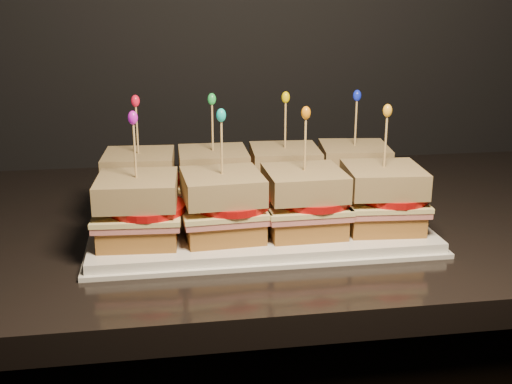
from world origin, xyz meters
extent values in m
cube|color=black|center=(-0.15, 1.69, 0.92)|extent=(2.48, 0.65, 0.04)
cube|color=white|center=(-0.35, 1.62, 0.95)|extent=(0.45, 0.28, 0.02)
cube|color=white|center=(-0.35, 1.62, 0.95)|extent=(0.46, 0.29, 0.01)
cube|color=brown|center=(-0.51, 1.68, 0.97)|extent=(0.10, 0.10, 0.03)
cube|color=#C15F5B|center=(-0.51, 1.68, 0.99)|extent=(0.11, 0.11, 0.01)
cube|color=#EADC8D|center=(-0.51, 1.68, 1.00)|extent=(0.11, 0.11, 0.01)
cylinder|color=#AE0E0D|center=(-0.50, 1.68, 1.01)|extent=(0.10, 0.10, 0.01)
cube|color=#502E0B|center=(-0.51, 1.68, 1.03)|extent=(0.10, 0.10, 0.03)
cylinder|color=tan|center=(-0.51, 1.68, 1.07)|extent=(0.00, 0.00, 0.09)
ellipsoid|color=red|center=(-0.51, 1.68, 1.12)|extent=(0.01, 0.01, 0.02)
cube|color=brown|center=(-0.40, 1.68, 0.97)|extent=(0.10, 0.10, 0.03)
cube|color=#C15F5B|center=(-0.40, 1.68, 0.99)|extent=(0.11, 0.10, 0.01)
cube|color=#EADC8D|center=(-0.40, 1.68, 1.00)|extent=(0.11, 0.11, 0.01)
cylinder|color=#AE0E0D|center=(-0.39, 1.68, 1.01)|extent=(0.10, 0.10, 0.01)
cube|color=#502E0B|center=(-0.40, 1.68, 1.03)|extent=(0.10, 0.10, 0.03)
cylinder|color=tan|center=(-0.40, 1.68, 1.07)|extent=(0.00, 0.00, 0.09)
ellipsoid|color=green|center=(-0.40, 1.68, 1.12)|extent=(0.01, 0.01, 0.02)
cube|color=brown|center=(-0.29, 1.68, 0.97)|extent=(0.10, 0.10, 0.03)
cube|color=#C15F5B|center=(-0.29, 1.68, 0.99)|extent=(0.11, 0.11, 0.01)
cube|color=#EADC8D|center=(-0.29, 1.68, 1.00)|extent=(0.11, 0.11, 0.01)
cylinder|color=#AE0E0D|center=(-0.28, 1.68, 1.01)|extent=(0.10, 0.10, 0.01)
cube|color=#502E0B|center=(-0.29, 1.68, 1.03)|extent=(0.10, 0.10, 0.03)
cylinder|color=tan|center=(-0.29, 1.68, 1.07)|extent=(0.00, 0.00, 0.09)
ellipsoid|color=#E7CC00|center=(-0.29, 1.68, 1.12)|extent=(0.01, 0.01, 0.02)
cube|color=brown|center=(-0.19, 1.68, 0.97)|extent=(0.11, 0.11, 0.03)
cube|color=#C15F5B|center=(-0.19, 1.68, 0.99)|extent=(0.12, 0.12, 0.01)
cube|color=#EADC8D|center=(-0.19, 1.68, 1.00)|extent=(0.12, 0.12, 0.01)
cylinder|color=#AE0E0D|center=(-0.17, 1.68, 1.01)|extent=(0.10, 0.10, 0.01)
cube|color=#502E0B|center=(-0.19, 1.68, 1.03)|extent=(0.11, 0.11, 0.03)
cylinder|color=tan|center=(-0.19, 1.68, 1.07)|extent=(0.00, 0.00, 0.09)
ellipsoid|color=#1224D6|center=(-0.19, 1.68, 1.12)|extent=(0.01, 0.01, 0.02)
cube|color=brown|center=(-0.51, 1.55, 0.97)|extent=(0.10, 0.10, 0.03)
cube|color=#C15F5B|center=(-0.51, 1.55, 0.99)|extent=(0.11, 0.11, 0.01)
cube|color=#EADC8D|center=(-0.51, 1.55, 1.00)|extent=(0.11, 0.11, 0.01)
cylinder|color=#AE0E0D|center=(-0.50, 1.55, 1.01)|extent=(0.10, 0.10, 0.01)
cube|color=#502E0B|center=(-0.51, 1.55, 1.03)|extent=(0.10, 0.10, 0.03)
cylinder|color=tan|center=(-0.51, 1.55, 1.07)|extent=(0.00, 0.00, 0.09)
ellipsoid|color=#C714CB|center=(-0.51, 1.55, 1.12)|extent=(0.01, 0.01, 0.02)
cube|color=brown|center=(-0.40, 1.55, 0.97)|extent=(0.10, 0.10, 0.03)
cube|color=#C15F5B|center=(-0.40, 1.55, 0.99)|extent=(0.11, 0.11, 0.01)
cube|color=#EADC8D|center=(-0.40, 1.55, 1.00)|extent=(0.11, 0.11, 0.01)
cylinder|color=#AE0E0D|center=(-0.39, 1.55, 1.01)|extent=(0.10, 0.10, 0.01)
cube|color=#502E0B|center=(-0.40, 1.55, 1.03)|extent=(0.10, 0.10, 0.03)
cylinder|color=tan|center=(-0.40, 1.55, 1.07)|extent=(0.00, 0.00, 0.09)
ellipsoid|color=#11C1B1|center=(-0.40, 1.55, 1.12)|extent=(0.01, 0.01, 0.02)
cube|color=brown|center=(-0.29, 1.55, 0.97)|extent=(0.10, 0.10, 0.03)
cube|color=#C15F5B|center=(-0.29, 1.55, 0.99)|extent=(0.11, 0.10, 0.01)
cube|color=#EADC8D|center=(-0.29, 1.55, 1.00)|extent=(0.11, 0.11, 0.01)
cylinder|color=#AE0E0D|center=(-0.28, 1.55, 1.01)|extent=(0.10, 0.10, 0.01)
cube|color=#502E0B|center=(-0.29, 1.55, 1.03)|extent=(0.10, 0.10, 0.03)
cylinder|color=tan|center=(-0.29, 1.55, 1.07)|extent=(0.00, 0.00, 0.09)
ellipsoid|color=orange|center=(-0.29, 1.55, 1.12)|extent=(0.01, 0.01, 0.02)
cube|color=brown|center=(-0.19, 1.55, 0.97)|extent=(0.10, 0.10, 0.03)
cube|color=#C15F5B|center=(-0.19, 1.55, 0.99)|extent=(0.11, 0.11, 0.01)
cube|color=#EADC8D|center=(-0.19, 1.55, 1.00)|extent=(0.12, 0.11, 0.01)
cylinder|color=#AE0E0D|center=(-0.17, 1.55, 1.01)|extent=(0.10, 0.10, 0.01)
cube|color=#502E0B|center=(-0.19, 1.55, 1.03)|extent=(0.11, 0.11, 0.03)
cylinder|color=tan|center=(-0.19, 1.55, 1.07)|extent=(0.00, 0.00, 0.09)
ellipsoid|color=#F6A620|center=(-0.19, 1.55, 1.12)|extent=(0.01, 0.01, 0.02)
camera|label=1|loc=(-0.48, 0.78, 1.26)|focal=45.00mm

